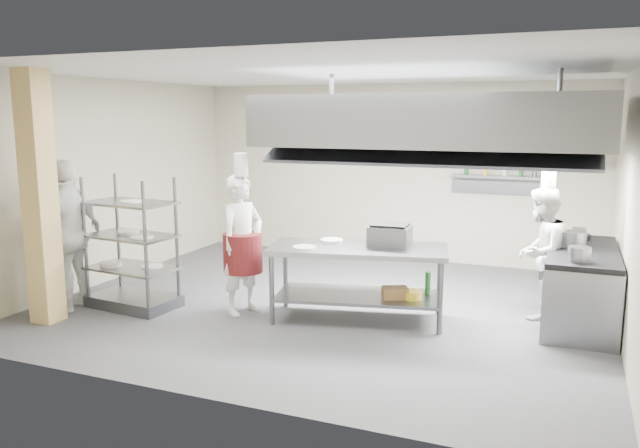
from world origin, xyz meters
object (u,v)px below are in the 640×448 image
at_px(pass_rack, 131,243).
at_px(stockpot, 574,240).
at_px(island, 358,283).
at_px(chef_line, 540,253).
at_px(cooking_range, 581,288).
at_px(chef_plating, 69,235).
at_px(chef_head, 243,245).
at_px(griddle, 390,236).

bearing_deg(pass_rack, stockpot, 22.30).
height_order(island, chef_line, chef_line).
bearing_deg(island, chef_line, 12.70).
relative_size(cooking_range, stockpot, 6.94).
distance_m(pass_rack, chef_line, 5.14).
xyz_separation_m(pass_rack, chef_plating, (-0.70, -0.33, 0.11)).
bearing_deg(cooking_range, island, -159.49).
bearing_deg(island, stockpot, 9.28).
height_order(chef_head, chef_line, chef_head).
bearing_deg(cooking_range, griddle, -162.02).
relative_size(chef_line, chef_plating, 0.84).
relative_size(chef_line, griddle, 3.34).
height_order(chef_line, chef_plating, chef_plating).
height_order(island, griddle, griddle).
distance_m(chef_head, chef_plating, 2.24).
xyz_separation_m(chef_line, chef_plating, (-5.60, -1.89, 0.15)).
bearing_deg(chef_line, pass_rack, -56.15).
relative_size(chef_line, stockpot, 5.62).
bearing_deg(island, pass_rack, 179.63).
height_order(chef_plating, griddle, chef_plating).
relative_size(island, pass_rack, 1.25).
distance_m(island, chef_head, 1.52).
xyz_separation_m(chef_head, stockpot, (3.83, 1.21, 0.13)).
relative_size(island, stockpot, 7.36).
xyz_separation_m(pass_rack, griddle, (3.20, 0.84, 0.18)).
distance_m(pass_rack, cooking_range, 5.62).
bearing_deg(griddle, stockpot, 16.98).
bearing_deg(chef_line, island, -48.73).
xyz_separation_m(island, cooking_range, (2.51, 0.94, -0.04)).
bearing_deg(chef_head, island, -61.23).
bearing_deg(chef_head, pass_rack, 121.71).
bearing_deg(chef_head, chef_plating, 125.73).
bearing_deg(cooking_range, pass_rack, -163.95).
bearing_deg(griddle, chef_head, -166.45).
relative_size(pass_rack, cooking_range, 0.85).
bearing_deg(chef_head, cooking_range, -54.74).
xyz_separation_m(chef_head, chef_line, (3.46, 1.21, -0.06)).
xyz_separation_m(chef_head, chef_plating, (-2.14, -0.67, 0.09)).
distance_m(chef_plating, stockpot, 6.25).
distance_m(island, cooking_range, 2.68).
xyz_separation_m(island, chef_plating, (-3.57, -0.94, 0.51)).
relative_size(chef_head, griddle, 3.60).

